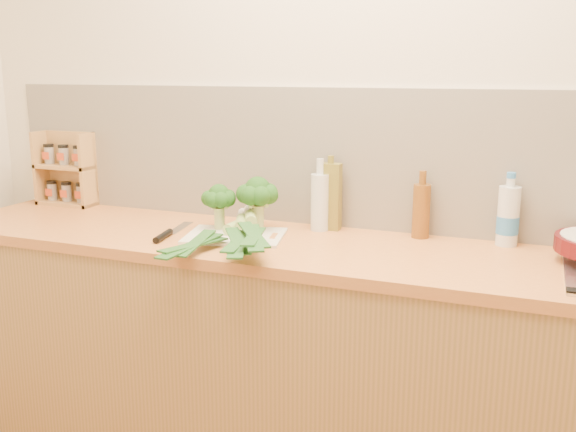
# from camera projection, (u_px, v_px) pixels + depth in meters

# --- Properties ---
(room_shell) EXTENTS (3.50, 3.50, 3.50)m
(room_shell) POSITION_uv_depth(u_px,v_px,m) (362.00, 160.00, 2.45)
(room_shell) COLOR beige
(room_shell) RESTS_ON ground
(counter) EXTENTS (3.20, 0.62, 0.90)m
(counter) POSITION_uv_depth(u_px,v_px,m) (336.00, 365.00, 2.35)
(counter) COLOR #A57844
(counter) RESTS_ON ground
(chopping_board) EXTENTS (0.40, 0.33, 0.01)m
(chopping_board) POSITION_uv_depth(u_px,v_px,m) (235.00, 236.00, 2.37)
(chopping_board) COLOR #EEE8CF
(chopping_board) RESTS_ON counter
(broccoli_left) EXTENTS (0.13, 0.13, 0.17)m
(broccoli_left) POSITION_uv_depth(u_px,v_px,m) (219.00, 198.00, 2.43)
(broccoli_left) COLOR #A6B96B
(broccoli_left) RESTS_ON chopping_board
(broccoli_right) EXTENTS (0.16, 0.16, 0.20)m
(broccoli_right) POSITION_uv_depth(u_px,v_px,m) (258.00, 194.00, 2.41)
(broccoli_right) COLOR #A6B96B
(broccoli_right) RESTS_ON chopping_board
(leek_front) EXTENTS (0.12, 0.67, 0.04)m
(leek_front) POSITION_uv_depth(u_px,v_px,m) (227.00, 230.00, 2.34)
(leek_front) COLOR white
(leek_front) RESTS_ON chopping_board
(leek_mid) EXTENTS (0.29, 0.60, 0.04)m
(leek_mid) POSITION_uv_depth(u_px,v_px,m) (240.00, 228.00, 2.30)
(leek_mid) COLOR white
(leek_mid) RESTS_ON chopping_board
(leek_back) EXTENTS (0.31, 0.56, 0.04)m
(leek_back) POSITION_uv_depth(u_px,v_px,m) (252.00, 224.00, 2.29)
(leek_back) COLOR white
(leek_back) RESTS_ON chopping_board
(chefs_knife) EXTENTS (0.09, 0.33, 0.02)m
(chefs_knife) POSITION_uv_depth(u_px,v_px,m) (167.00, 234.00, 2.38)
(chefs_knife) COLOR silver
(chefs_knife) RESTS_ON counter
(spice_rack) EXTENTS (0.28, 0.11, 0.33)m
(spice_rack) POSITION_uv_depth(u_px,v_px,m) (67.00, 173.00, 2.92)
(spice_rack) COLOR tan
(spice_rack) RESTS_ON counter
(oil_tin) EXTENTS (0.08, 0.05, 0.29)m
(oil_tin) POSITION_uv_depth(u_px,v_px,m) (330.00, 196.00, 2.46)
(oil_tin) COLOR olive
(oil_tin) RESTS_ON counter
(glass_bottle) EXTENTS (0.07, 0.07, 0.28)m
(glass_bottle) POSITION_uv_depth(u_px,v_px,m) (320.00, 201.00, 2.46)
(glass_bottle) COLOR silver
(glass_bottle) RESTS_ON counter
(amber_bottle) EXTENTS (0.06, 0.06, 0.25)m
(amber_bottle) POSITION_uv_depth(u_px,v_px,m) (421.00, 210.00, 2.35)
(amber_bottle) COLOR brown
(amber_bottle) RESTS_ON counter
(water_bottle) EXTENTS (0.08, 0.08, 0.24)m
(water_bottle) POSITION_uv_depth(u_px,v_px,m) (508.00, 218.00, 2.25)
(water_bottle) COLOR silver
(water_bottle) RESTS_ON counter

